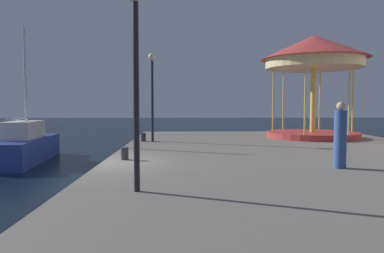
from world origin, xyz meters
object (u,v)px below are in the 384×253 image
object	(u,v)px
carousel	(314,61)
lamp_post_near_edge	(136,50)
sailboat_blue	(24,146)
person_far_corner	(340,137)
bollard_center	(125,153)
bollard_north	(143,137)
lamp_post_mid_promenade	(152,81)

from	to	relation	value
carousel	lamp_post_near_edge	xyz separation A→B (m)	(-7.91, -11.77, -1.21)
sailboat_blue	person_far_corner	xyz separation A→B (m)	(11.43, -6.32, 0.95)
carousel	bollard_center	distance (m)	12.24
bollard_north	person_far_corner	xyz separation A→B (m)	(6.23, -7.43, 0.66)
bollard_center	lamp_post_mid_promenade	bearing A→B (deg)	85.88
lamp_post_near_edge	person_far_corner	size ratio (longest dim) A/B	2.25
sailboat_blue	bollard_center	xyz separation A→B (m)	(5.22, -4.63, 0.28)
sailboat_blue	carousel	xyz separation A→B (m)	(14.06, 2.91, 4.14)
bollard_center	sailboat_blue	bearing A→B (deg)	138.44
lamp_post_near_edge	person_far_corner	distance (m)	6.18
lamp_post_near_edge	bollard_north	world-z (taller)	lamp_post_near_edge
sailboat_blue	lamp_post_mid_promenade	size ratio (longest dim) A/B	1.44
sailboat_blue	lamp_post_near_edge	size ratio (longest dim) A/B	1.47
bollard_north	bollard_center	xyz separation A→B (m)	(0.02, -5.74, 0.00)
lamp_post_near_edge	bollard_center	size ratio (longest dim) A/B	10.33
lamp_post_mid_promenade	person_far_corner	bearing A→B (deg)	-52.18
bollard_north	bollard_center	bearing A→B (deg)	-89.76
person_far_corner	bollard_north	bearing A→B (deg)	129.98
bollard_center	carousel	bearing A→B (deg)	40.50
lamp_post_mid_promenade	carousel	bearing A→B (deg)	11.90
bollard_center	person_far_corner	world-z (taller)	person_far_corner
bollard_north	sailboat_blue	bearing A→B (deg)	-167.95
carousel	person_far_corner	xyz separation A→B (m)	(-2.63, -9.23, -3.19)
carousel	person_far_corner	bearing A→B (deg)	-105.88
lamp_post_mid_promenade	bollard_center	world-z (taller)	lamp_post_mid_promenade
lamp_post_near_edge	bollard_center	distance (m)	5.06
sailboat_blue	bollard_north	world-z (taller)	sailboat_blue
lamp_post_mid_promenade	bollard_center	bearing A→B (deg)	-94.12
lamp_post_near_edge	person_far_corner	world-z (taller)	lamp_post_near_edge
bollard_north	bollard_center	distance (m)	5.74
sailboat_blue	carousel	size ratio (longest dim) A/B	1.08
bollard_north	person_far_corner	distance (m)	9.72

